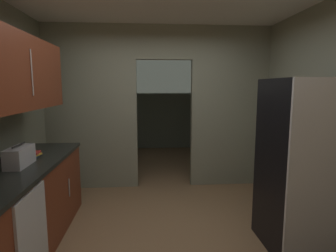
{
  "coord_description": "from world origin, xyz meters",
  "views": [
    {
      "loc": [
        -0.21,
        -2.82,
        1.68
      ],
      "look_at": [
        0.08,
        0.82,
        1.16
      ],
      "focal_mm": 29.45,
      "sensor_mm": 36.0,
      "label": 1
    }
  ],
  "objects_px": {
    "dishwasher": "(33,241)",
    "book_stack": "(33,154)",
    "boombox": "(19,157)",
    "refrigerator": "(305,166)"
  },
  "relations": [
    {
      "from": "book_stack",
      "to": "boombox",
      "type": "bearing_deg",
      "value": -89.52
    },
    {
      "from": "boombox",
      "to": "book_stack",
      "type": "distance_m",
      "value": 0.34
    },
    {
      "from": "dishwasher",
      "to": "book_stack",
      "type": "relative_size",
      "value": 5.23
    },
    {
      "from": "dishwasher",
      "to": "boombox",
      "type": "height_order",
      "value": "boombox"
    },
    {
      "from": "dishwasher",
      "to": "boombox",
      "type": "bearing_deg",
      "value": 119.31
    },
    {
      "from": "refrigerator",
      "to": "dishwasher",
      "type": "xyz_separation_m",
      "value": [
        -2.56,
        -0.43,
        -0.46
      ]
    },
    {
      "from": "refrigerator",
      "to": "boombox",
      "type": "height_order",
      "value": "refrigerator"
    },
    {
      "from": "refrigerator",
      "to": "dishwasher",
      "type": "bearing_deg",
      "value": -170.56
    },
    {
      "from": "refrigerator",
      "to": "book_stack",
      "type": "distance_m",
      "value": 2.91
    },
    {
      "from": "boombox",
      "to": "refrigerator",
      "type": "bearing_deg",
      "value": -2.54
    }
  ]
}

